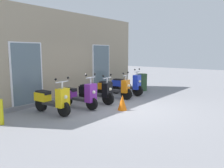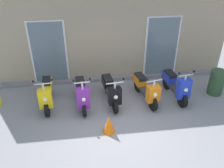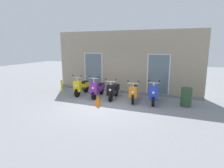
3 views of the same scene
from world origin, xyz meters
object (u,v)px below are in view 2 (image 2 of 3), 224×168
Objects in this scene: scooter_blue at (176,85)px; trash_bin at (216,82)px; scooter_yellow at (47,93)px; traffic_cone at (109,124)px; scooter_black at (111,90)px; scooter_orange at (145,88)px; scooter_purple at (82,93)px.

scooter_blue reaches higher than trash_bin.
scooter_yellow is 4.10m from scooter_blue.
scooter_yellow reaches higher than traffic_cone.
scooter_yellow is at bearing 177.82° from scooter_black.
scooter_blue is (1.01, 0.02, 0.02)m from scooter_orange.
trash_bin is at bearing 2.26° from scooter_orange.
trash_bin is at bearing -0.21° from scooter_yellow.
scooter_yellow is 1.08m from scooter_purple.
trash_bin is 4.07m from traffic_cone.
scooter_black is (0.91, 0.05, -0.01)m from scooter_purple.
scooter_blue reaches higher than scooter_black.
scooter_blue is 1.46m from trash_bin.
scooter_purple is 1.53m from traffic_cone.
scooter_black is at bearing 177.84° from scooter_orange.
scooter_yellow is 0.97× the size of scooter_orange.
scooter_purple is 2.02m from scooter_orange.
trash_bin is at bearing 0.89° from scooter_black.
scooter_black is 3.57m from trash_bin.
scooter_yellow is at bearing 178.66° from scooter_blue.
scooter_blue is at bearing -0.57° from scooter_black.
scooter_purple is 3.03m from scooter_blue.
scooter_black is 1.01× the size of scooter_orange.
scooter_black reaches higher than traffic_cone.
scooter_yellow is 2.98× the size of traffic_cone.
scooter_yellow reaches higher than scooter_black.
traffic_cone is (-0.23, -1.41, -0.19)m from scooter_black.
scooter_purple is 4.48m from trash_bin.
scooter_orange is at bearing 45.58° from traffic_cone.
scooter_blue is at bearing 30.61° from traffic_cone.
scooter_black is at bearing -179.11° from trash_bin.
scooter_black reaches higher than trash_bin.
scooter_orange is at bearing -2.17° from scooter_yellow.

